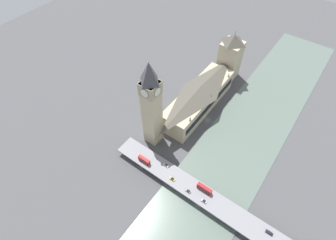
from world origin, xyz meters
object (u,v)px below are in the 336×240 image
at_px(double_decker_bus_lead, 144,160).
at_px(car_southbound_tail, 269,233).
at_px(parliament_hall, 199,98).
at_px(car_southbound_lead, 188,191).
at_px(road_bridge, 204,196).
at_px(car_northbound_lead, 204,201).
at_px(car_southbound_extra, 172,179).
at_px(double_decker_bus_mid, 204,188).
at_px(clock_tower, 151,104).
at_px(victoria_tower, 230,57).
at_px(car_northbound_tail, 166,165).

xyz_separation_m(double_decker_bus_lead, car_southbound_tail, (-98.40, -6.47, -1.96)).
xyz_separation_m(parliament_hall, car_southbound_lead, (-40.42, 78.67, -6.01)).
distance_m(parliament_hall, road_bridge, 90.79).
distance_m(double_decker_bus_lead, car_northbound_lead, 53.68).
distance_m(car_southbound_lead, car_southbound_extra, 14.67).
height_order(road_bridge, car_southbound_extra, car_southbound_extra).
bearing_deg(car_southbound_extra, double_decker_bus_mid, -164.21).
distance_m(clock_tower, car_northbound_lead, 78.09).
bearing_deg(victoria_tower, car_southbound_extra, 100.89).
height_order(car_northbound_tail, car_southbound_lead, car_northbound_tail).
relative_size(car_northbound_lead, car_southbound_lead, 1.00).
bearing_deg(road_bridge, car_southbound_extra, 6.77).
relative_size(car_northbound_lead, car_southbound_tail, 0.82).
distance_m(victoria_tower, road_bridge, 142.20).
bearing_deg(parliament_hall, road_bridge, 124.35).
xyz_separation_m(parliament_hall, clock_tower, (11.15, 53.02, 30.10)).
bearing_deg(car_northbound_tail, double_decker_bus_lead, 24.07).
xyz_separation_m(double_decker_bus_lead, car_southbound_extra, (-26.11, -0.49, -1.95)).
distance_m(clock_tower, car_northbound_tail, 48.27).
xyz_separation_m(road_bridge, car_northbound_lead, (-2.28, 3.69, 1.88)).
bearing_deg(double_decker_bus_mid, victoria_tower, -68.96).
bearing_deg(car_northbound_tail, clock_tower, -34.46).
relative_size(parliament_hall, car_southbound_lead, 22.22).
bearing_deg(road_bridge, car_northbound_lead, 121.68).
height_order(double_decker_bus_mid, car_northbound_lead, double_decker_bus_mid).
height_order(car_northbound_lead, car_northbound_tail, car_northbound_lead).
bearing_deg(double_decker_bus_mid, car_southbound_lead, 41.18).
height_order(road_bridge, car_southbound_tail, car_southbound_tail).
relative_size(parliament_hall, clock_tower, 1.07).
bearing_deg(clock_tower, car_southbound_extra, 146.28).
bearing_deg(double_decker_bus_mid, road_bridge, 118.47).
bearing_deg(parliament_hall, clock_tower, 78.13).
bearing_deg(road_bridge, car_southbound_tail, -176.38).
xyz_separation_m(clock_tower, victoria_tower, (-11.09, -109.71, -19.11)).
bearing_deg(double_decker_bus_lead, car_northbound_tail, -155.93).
xyz_separation_m(car_northbound_lead, car_southbound_lead, (12.91, 0.31, -0.07)).
distance_m(victoria_tower, car_southbound_tail, 162.48).
relative_size(double_decker_bus_lead, car_northbound_tail, 2.25).
distance_m(car_northbound_tail, car_southbound_tail, 82.77).
distance_m(double_decker_bus_mid, car_southbound_extra, 24.31).
bearing_deg(car_northbound_tail, parliament_hall, -77.86).
bearing_deg(car_northbound_lead, road_bridge, -58.32).
xyz_separation_m(clock_tower, car_northbound_lead, (-64.47, 25.34, -36.04)).
relative_size(road_bridge, car_northbound_lead, 38.99).
xyz_separation_m(car_northbound_tail, car_southbound_tail, (-82.76, 0.51, -0.02)).
relative_size(road_bridge, car_northbound_tail, 32.67).
bearing_deg(car_southbound_extra, car_northbound_tail, -31.79).
bearing_deg(car_southbound_extra, victoria_tower, -79.11).
height_order(parliament_hall, victoria_tower, victoria_tower).
distance_m(car_northbound_lead, car_northbound_tail, 38.68).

